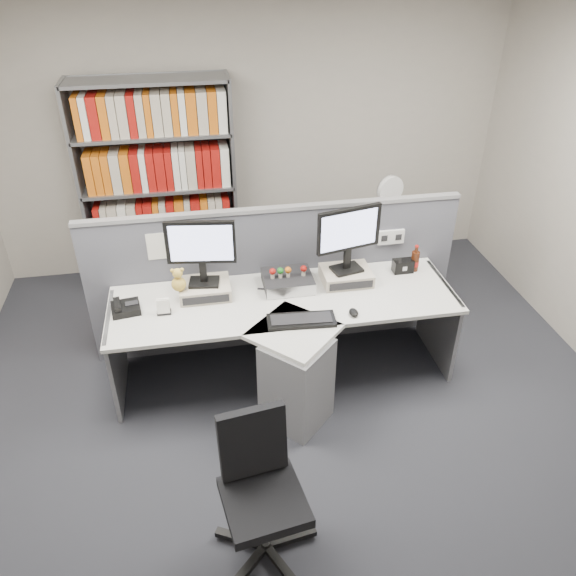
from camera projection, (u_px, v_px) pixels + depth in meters
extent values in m
plane|color=#2F3138|center=(304.00, 448.00, 3.98)|extent=(5.50, 5.50, 0.00)
cube|color=#B3AB9F|center=(250.00, 136.00, 5.53)|extent=(5.00, 0.04, 2.70)
cube|color=white|center=(314.00, 28.00, 2.52)|extent=(5.00, 5.50, 0.04)
cube|color=#595A65|center=(275.00, 280.00, 4.68)|extent=(3.00, 0.05, 1.25)
cube|color=#9A9A9F|center=(274.00, 209.00, 4.33)|extent=(3.00, 0.07, 0.03)
cube|color=white|center=(391.00, 237.00, 4.62)|extent=(0.22, 0.04, 0.12)
cube|color=white|center=(157.00, 245.00, 4.29)|extent=(0.16, 0.00, 0.22)
cube|color=white|center=(211.00, 240.00, 4.35)|extent=(0.16, 0.00, 0.22)
cube|color=white|center=(362.00, 228.00, 4.53)|extent=(0.16, 0.00, 0.22)
cube|color=silver|center=(284.00, 300.00, 4.28)|extent=(2.60, 0.80, 0.03)
cube|color=silver|center=(294.00, 332.00, 3.94)|extent=(0.74, 0.74, 0.03)
cube|color=gray|center=(297.00, 382.00, 4.04)|extent=(0.57, 0.57, 0.69)
cube|color=gray|center=(116.00, 355.00, 4.27)|extent=(0.03, 0.70, 0.72)
cube|color=gray|center=(438.00, 320.00, 4.65)|extent=(0.03, 0.70, 0.72)
cube|color=gray|center=(277.00, 312.00, 4.77)|extent=(2.50, 0.02, 0.45)
cube|color=#BEB29D|center=(205.00, 289.00, 4.29)|extent=(0.38, 0.30, 0.10)
cube|color=black|center=(206.00, 300.00, 4.16)|extent=(0.34, 0.01, 0.06)
cube|color=#BEB29D|center=(346.00, 275.00, 4.45)|extent=(0.38, 0.30, 0.10)
cube|color=black|center=(351.00, 286.00, 4.33)|extent=(0.34, 0.01, 0.06)
cube|color=black|center=(204.00, 282.00, 4.26)|extent=(0.24, 0.19, 0.02)
cube|color=black|center=(203.00, 272.00, 4.21)|extent=(0.05, 0.04, 0.18)
cube|color=black|center=(200.00, 242.00, 4.07)|extent=(0.50, 0.11, 0.33)
cube|color=#BAC2F5|center=(201.00, 244.00, 4.06)|extent=(0.45, 0.07, 0.28)
cube|color=black|center=(346.00, 269.00, 4.42)|extent=(0.26, 0.21, 0.02)
cube|color=black|center=(347.00, 259.00, 4.37)|extent=(0.06, 0.04, 0.18)
cube|color=black|center=(349.00, 229.00, 4.23)|extent=(0.51, 0.15, 0.34)
cube|color=#BAC2F5|center=(349.00, 230.00, 4.22)|extent=(0.45, 0.11, 0.29)
cube|color=black|center=(288.00, 281.00, 4.39)|extent=(0.37, 0.33, 0.10)
cube|color=silver|center=(292.00, 292.00, 4.25)|extent=(0.37, 0.01, 0.09)
cylinder|color=#BEB29D|center=(273.00, 276.00, 4.31)|extent=(0.03, 0.03, 0.03)
sphere|color=#A5140F|center=(272.00, 271.00, 4.29)|extent=(0.05, 0.05, 0.05)
cylinder|color=#BEB29D|center=(280.00, 275.00, 4.32)|extent=(0.03, 0.03, 0.03)
sphere|color=#19721E|center=(280.00, 271.00, 4.30)|extent=(0.05, 0.05, 0.05)
cylinder|color=#BEB29D|center=(288.00, 275.00, 4.33)|extent=(0.03, 0.03, 0.03)
sphere|color=orange|center=(288.00, 270.00, 4.31)|extent=(0.05, 0.05, 0.05)
cylinder|color=#BEB29D|center=(304.00, 273.00, 4.35)|extent=(0.03, 0.03, 0.03)
sphere|color=#A5140F|center=(304.00, 269.00, 4.33)|extent=(0.05, 0.05, 0.05)
cube|color=black|center=(301.00, 320.00, 4.01)|extent=(0.49, 0.22, 0.03)
cube|color=black|center=(301.00, 319.00, 4.00)|extent=(0.44, 0.16, 0.01)
ellipsoid|color=black|center=(354.00, 313.00, 4.08)|extent=(0.06, 0.10, 0.04)
cube|color=black|center=(126.00, 308.00, 4.11)|extent=(0.23, 0.21, 0.05)
cube|color=black|center=(117.00, 305.00, 4.07)|extent=(0.07, 0.17, 0.03)
cube|color=black|center=(132.00, 303.00, 4.11)|extent=(0.10, 0.07, 0.01)
cube|color=black|center=(164.00, 312.00, 4.10)|extent=(0.10, 0.06, 0.02)
cube|color=white|center=(163.00, 307.00, 4.05)|extent=(0.09, 0.04, 0.10)
cube|color=white|center=(163.00, 304.00, 4.08)|extent=(0.09, 0.04, 0.10)
sphere|color=gold|center=(179.00, 284.00, 4.15)|extent=(0.11, 0.11, 0.11)
sphere|color=gold|center=(177.00, 273.00, 4.10)|extent=(0.07, 0.07, 0.07)
sphere|color=gold|center=(172.00, 271.00, 4.08)|extent=(0.03, 0.03, 0.03)
sphere|color=gold|center=(182.00, 270.00, 4.09)|extent=(0.03, 0.03, 0.03)
cube|color=black|center=(403.00, 266.00, 4.57)|extent=(0.16, 0.09, 0.11)
cylinder|color=#3F190A|center=(415.00, 261.00, 4.58)|extent=(0.06, 0.06, 0.17)
cylinder|color=#A5140F|center=(415.00, 263.00, 4.59)|extent=(0.07, 0.07, 0.05)
cylinder|color=#3F190A|center=(416.00, 249.00, 4.52)|extent=(0.03, 0.03, 0.05)
cylinder|color=#A5140F|center=(417.00, 246.00, 4.50)|extent=(0.03, 0.03, 0.01)
cube|color=slate|center=(84.00, 194.00, 5.23)|extent=(0.03, 0.40, 2.00)
cube|color=slate|center=(233.00, 183.00, 5.44)|extent=(0.03, 0.40, 2.00)
cube|color=slate|center=(160.00, 181.00, 5.49)|extent=(1.40, 0.02, 2.00)
cube|color=slate|center=(171.00, 277.00, 5.86)|extent=(1.38, 0.40, 0.03)
cube|color=slate|center=(166.00, 234.00, 5.59)|extent=(1.38, 0.40, 0.03)
cube|color=slate|center=(160.00, 186.00, 5.32)|extent=(1.38, 0.40, 0.03)
cube|color=slate|center=(153.00, 134.00, 5.06)|extent=(1.38, 0.40, 0.03)
cube|color=slate|center=(146.00, 80.00, 4.81)|extent=(1.38, 0.40, 0.03)
cube|color=#A5140F|center=(169.00, 262.00, 5.73)|extent=(1.24, 0.28, 0.36)
cube|color=orange|center=(163.00, 217.00, 5.46)|extent=(1.24, 0.28, 0.36)
cube|color=#BEB29D|center=(157.00, 168.00, 5.19)|extent=(1.24, 0.28, 0.36)
cube|color=white|center=(150.00, 112.00, 4.93)|extent=(1.24, 0.28, 0.36)
cube|color=slate|center=(383.00, 253.00, 5.62)|extent=(0.45, 0.60, 0.70)
cube|color=black|center=(395.00, 252.00, 5.28)|extent=(0.40, 0.02, 0.28)
cube|color=black|center=(392.00, 281.00, 5.46)|extent=(0.40, 0.02, 0.28)
cylinder|color=white|center=(387.00, 219.00, 5.43)|extent=(0.16, 0.16, 0.03)
cylinder|color=white|center=(388.00, 210.00, 5.38)|extent=(0.03, 0.03, 0.16)
cylinder|color=white|center=(390.00, 190.00, 5.25)|extent=(0.27, 0.13, 0.27)
cylinder|color=silver|center=(389.00, 189.00, 5.27)|extent=(0.26, 0.12, 0.27)
cylinder|color=silver|center=(265.00, 525.00, 3.20)|extent=(0.05, 0.05, 0.38)
cube|color=black|center=(264.00, 502.00, 3.09)|extent=(0.49, 0.49, 0.07)
cube|color=black|center=(253.00, 442.00, 3.10)|extent=(0.39, 0.16, 0.44)
cube|color=black|center=(293.00, 537.00, 3.35)|extent=(0.29, 0.09, 0.04)
cylinder|color=black|center=(311.00, 533.00, 3.39)|extent=(0.05, 0.05, 0.03)
cube|color=black|center=(266.00, 520.00, 3.45)|extent=(0.09, 0.29, 0.04)
cylinder|color=black|center=(267.00, 506.00, 3.55)|extent=(0.05, 0.05, 0.03)
cube|color=black|center=(238.00, 538.00, 3.35)|extent=(0.27, 0.17, 0.04)
cylinder|color=black|center=(221.00, 534.00, 3.38)|extent=(0.05, 0.05, 0.03)
cube|color=black|center=(247.00, 569.00, 3.19)|extent=(0.23, 0.23, 0.04)
cube|color=black|center=(283.00, 568.00, 3.19)|extent=(0.17, 0.27, 0.04)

